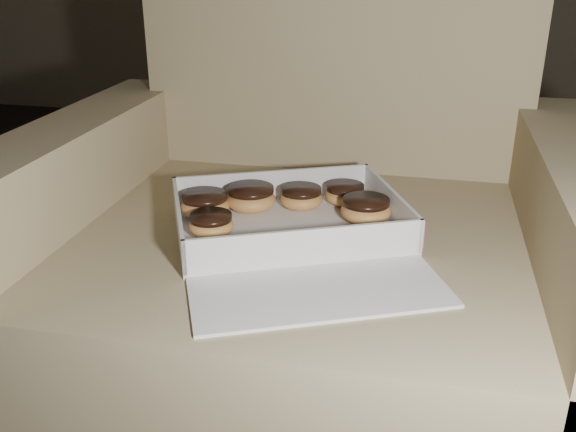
# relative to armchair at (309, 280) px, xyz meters

# --- Properties ---
(floor) EXTENTS (4.50, 4.50, 0.00)m
(floor) POSITION_rel_armchair_xyz_m (-0.45, 0.11, -0.32)
(floor) COLOR black
(floor) RESTS_ON ground
(armchair) EXTENTS (0.98, 0.83, 1.03)m
(armchair) POSITION_rel_armchair_xyz_m (0.00, 0.00, 0.00)
(armchair) COLOR #95855F
(armchair) RESTS_ON floor
(bakery_box) EXTENTS (0.50, 0.53, 0.06)m
(bakery_box) POSITION_rel_armchair_xyz_m (-0.00, -0.12, 0.15)
(bakery_box) COLOR white
(bakery_box) RESTS_ON armchair
(donut_a) EXTENTS (0.07, 0.07, 0.04)m
(donut_a) POSITION_rel_armchair_xyz_m (0.06, 0.03, 0.16)
(donut_a) COLOR #E2904F
(donut_a) RESTS_ON bakery_box
(donut_b) EXTENTS (0.08, 0.08, 0.04)m
(donut_b) POSITION_rel_armchair_xyz_m (0.10, -0.04, 0.17)
(donut_b) COLOR #E2904F
(donut_b) RESTS_ON bakery_box
(donut_c) EXTENTS (0.08, 0.08, 0.04)m
(donut_c) POSITION_rel_armchair_xyz_m (-0.02, -0.00, 0.17)
(donut_c) COLOR #E2904F
(donut_c) RESTS_ON bakery_box
(donut_d) EXTENTS (0.09, 0.09, 0.04)m
(donut_d) POSITION_rel_armchair_xyz_m (-0.10, -0.03, 0.17)
(donut_d) COLOR #E2904F
(donut_d) RESTS_ON bakery_box
(donut_e) EXTENTS (0.07, 0.07, 0.04)m
(donut_e) POSITION_rel_armchair_xyz_m (-0.13, -0.15, 0.16)
(donut_e) COLOR #E2904F
(donut_e) RESTS_ON bakery_box
(donut_f) EXTENTS (0.08, 0.08, 0.04)m
(donut_f) POSITION_rel_armchair_xyz_m (-0.17, -0.08, 0.17)
(donut_f) COLOR #E2904F
(donut_f) RESTS_ON bakery_box
(crumb_a) EXTENTS (0.01, 0.01, 0.00)m
(crumb_a) POSITION_rel_armchair_xyz_m (-0.00, -0.17, 0.15)
(crumb_a) COLOR black
(crumb_a) RESTS_ON bakery_box
(crumb_b) EXTENTS (0.01, 0.01, 0.00)m
(crumb_b) POSITION_rel_armchair_xyz_m (0.10, -0.12, 0.15)
(crumb_b) COLOR black
(crumb_b) RESTS_ON bakery_box
(crumb_c) EXTENTS (0.01, 0.01, 0.00)m
(crumb_c) POSITION_rel_armchair_xyz_m (-0.05, -0.22, 0.15)
(crumb_c) COLOR black
(crumb_c) RESTS_ON bakery_box
(crumb_d) EXTENTS (0.01, 0.01, 0.00)m
(crumb_d) POSITION_rel_armchair_xyz_m (-0.05, -0.22, 0.15)
(crumb_d) COLOR black
(crumb_d) RESTS_ON bakery_box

